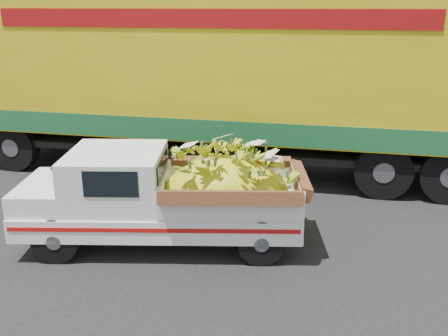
# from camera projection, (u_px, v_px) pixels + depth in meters

# --- Properties ---
(ground) EXTENTS (100.00, 100.00, 0.00)m
(ground) POSITION_uv_depth(u_px,v_px,m) (215.00, 232.00, 8.27)
(ground) COLOR black
(ground) RESTS_ON ground
(curb) EXTENTS (60.00, 0.25, 0.15)m
(curb) POSITION_uv_depth(u_px,v_px,m) (253.00, 140.00, 13.62)
(curb) COLOR gray
(curb) RESTS_ON ground
(sidewalk) EXTENTS (60.00, 4.00, 0.14)m
(sidewalk) POSITION_uv_depth(u_px,v_px,m) (261.00, 123.00, 15.58)
(sidewalk) COLOR gray
(sidewalk) RESTS_ON ground
(building_left) EXTENTS (18.00, 6.00, 5.00)m
(building_left) POSITION_uv_depth(u_px,v_px,m) (91.00, 31.00, 21.62)
(building_left) COLOR gray
(building_left) RESTS_ON ground
(pickup_truck) EXTENTS (4.44, 2.16, 1.49)m
(pickup_truck) POSITION_uv_depth(u_px,v_px,m) (182.00, 195.00, 7.68)
(pickup_truck) COLOR black
(pickup_truck) RESTS_ON ground
(semi_trailer) EXTENTS (12.04, 3.12, 3.80)m
(semi_trailer) POSITION_uv_depth(u_px,v_px,m) (219.00, 76.00, 10.76)
(semi_trailer) COLOR black
(semi_trailer) RESTS_ON ground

